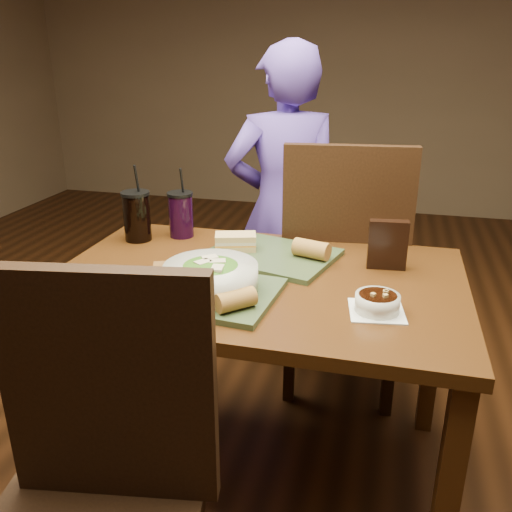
# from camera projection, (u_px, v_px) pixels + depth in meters

# --- Properties ---
(ground) EXTENTS (6.00, 6.00, 0.00)m
(ground) POSITION_uv_depth(u_px,v_px,m) (256.00, 464.00, 1.99)
(ground) COLOR #381C0B
(ground) RESTS_ON ground
(dining_table) EXTENTS (1.30, 0.85, 0.75)m
(dining_table) POSITION_uv_depth(u_px,v_px,m) (256.00, 302.00, 1.75)
(dining_table) COLOR #44250D
(dining_table) RESTS_ON ground
(chair_near) EXTENTS (0.52, 0.52, 1.04)m
(chair_near) POSITION_uv_depth(u_px,v_px,m) (91.00, 500.00, 1.09)
(chair_near) COLOR black
(chair_near) RESTS_ON ground
(chair_far) EXTENTS (0.53, 0.53, 1.11)m
(chair_far) POSITION_uv_depth(u_px,v_px,m) (347.00, 263.00, 2.19)
(chair_far) COLOR black
(chair_far) RESTS_ON ground
(diner) EXTENTS (0.63, 0.53, 1.47)m
(diner) POSITION_uv_depth(u_px,v_px,m) (283.00, 210.00, 2.48)
(diner) COLOR #573CA5
(diner) RESTS_ON ground
(tray_near) EXTENTS (0.45, 0.36, 0.02)m
(tray_near) POSITION_uv_depth(u_px,v_px,m) (204.00, 292.00, 1.59)
(tray_near) COLOR #354528
(tray_near) RESTS_ON dining_table
(tray_far) EXTENTS (0.49, 0.42, 0.02)m
(tray_far) POSITION_uv_depth(u_px,v_px,m) (271.00, 255.00, 1.87)
(tray_far) COLOR #354528
(tray_far) RESTS_ON dining_table
(salad_bowl) EXTENTS (0.27, 0.27, 0.09)m
(salad_bowl) POSITION_uv_depth(u_px,v_px,m) (211.00, 276.00, 1.56)
(salad_bowl) COLOR silver
(salad_bowl) RESTS_ON tray_near
(soup_bowl) EXTENTS (0.17, 0.17, 0.06)m
(soup_bowl) POSITION_uv_depth(u_px,v_px,m) (377.00, 303.00, 1.48)
(soup_bowl) COLOR white
(soup_bowl) RESTS_ON dining_table
(sandwich_near) EXTENTS (0.11, 0.10, 0.04)m
(sandwich_near) POSITION_uv_depth(u_px,v_px,m) (169.00, 271.00, 1.66)
(sandwich_near) COLOR #593819
(sandwich_near) RESTS_ON tray_near
(sandwich_far) EXTENTS (0.16, 0.11, 0.06)m
(sandwich_far) POSITION_uv_depth(u_px,v_px,m) (236.00, 242.00, 1.89)
(sandwich_far) COLOR tan
(sandwich_far) RESTS_ON tray_far
(baguette_near) EXTENTS (0.12, 0.12, 0.05)m
(baguette_near) POSITION_uv_depth(u_px,v_px,m) (236.00, 300.00, 1.46)
(baguette_near) COLOR #AD7533
(baguette_near) RESTS_ON tray_near
(baguette_far) EXTENTS (0.13, 0.09, 0.06)m
(baguette_far) POSITION_uv_depth(u_px,v_px,m) (311.00, 249.00, 1.81)
(baguette_far) COLOR #AD7533
(baguette_far) RESTS_ON tray_far
(cup_cola) EXTENTS (0.11, 0.11, 0.29)m
(cup_cola) POSITION_uv_depth(u_px,v_px,m) (137.00, 216.00, 2.02)
(cup_cola) COLOR black
(cup_cola) RESTS_ON dining_table
(cup_berry) EXTENTS (0.10, 0.10, 0.27)m
(cup_berry) POSITION_uv_depth(u_px,v_px,m) (181.00, 214.00, 2.06)
(cup_berry) COLOR black
(cup_berry) RESTS_ON dining_table
(chip_bag) EXTENTS (0.13, 0.05, 0.16)m
(chip_bag) POSITION_uv_depth(u_px,v_px,m) (388.00, 245.00, 1.76)
(chip_bag) COLOR black
(chip_bag) RESTS_ON dining_table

